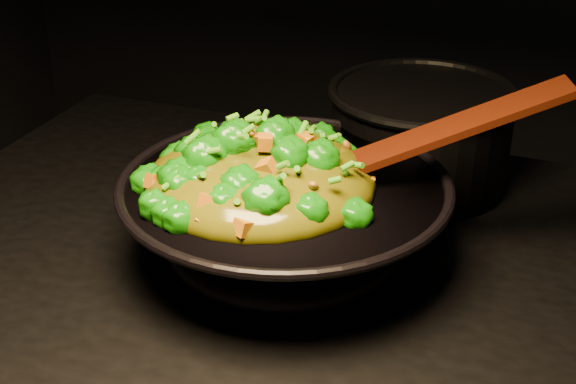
% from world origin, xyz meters
% --- Properties ---
extents(wok, '(0.43, 0.43, 0.10)m').
position_xyz_m(wok, '(-0.09, 0.07, 0.95)').
color(wok, black).
rests_on(wok, stovetop).
extents(stir_fry, '(0.29, 0.29, 0.09)m').
position_xyz_m(stir_fry, '(-0.12, 0.05, 1.04)').
color(stir_fry, '#147108').
rests_on(stir_fry, wok).
extents(spatula, '(0.30, 0.15, 0.13)m').
position_xyz_m(spatula, '(0.05, 0.12, 1.05)').
color(spatula, '#3B1806').
rests_on(spatula, wok).
extents(back_pot, '(0.25, 0.25, 0.14)m').
position_xyz_m(back_pot, '(0.00, 0.32, 0.97)').
color(back_pot, black).
rests_on(back_pot, stovetop).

